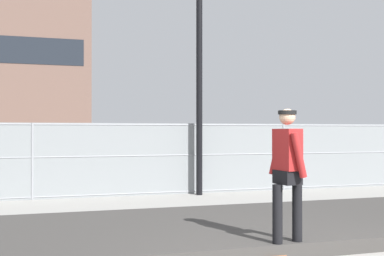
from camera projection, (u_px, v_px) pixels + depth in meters
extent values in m
cube|color=#3D3A38|center=(240.00, 227.00, 7.64)|extent=(15.14, 3.31, 0.20)
cube|color=#9E5B33|center=(287.00, 253.00, 6.16)|extent=(0.82, 0.30, 0.02)
cylinder|color=silver|center=(300.00, 252.00, 6.35)|extent=(0.06, 0.04, 0.05)
cylinder|color=silver|center=(308.00, 255.00, 6.18)|extent=(0.06, 0.04, 0.05)
cylinder|color=silver|center=(267.00, 256.00, 6.14)|extent=(0.06, 0.04, 0.05)
cube|color=#99999E|center=(304.00, 252.00, 6.27)|extent=(0.07, 0.15, 0.01)
cube|color=#99999E|center=(271.00, 256.00, 6.05)|extent=(0.07, 0.15, 0.01)
cube|color=gray|center=(301.00, 247.00, 6.25)|extent=(0.29, 0.13, 0.09)
cube|color=gray|center=(273.00, 251.00, 6.07)|extent=(0.29, 0.13, 0.09)
cylinder|color=black|center=(297.00, 214.00, 6.23)|extent=(0.13, 0.13, 0.80)
cylinder|color=black|center=(277.00, 216.00, 6.10)|extent=(0.13, 0.13, 0.80)
cube|color=black|center=(287.00, 177.00, 6.17)|extent=(0.28, 0.37, 0.18)
cube|color=maroon|center=(287.00, 149.00, 6.17)|extent=(0.27, 0.40, 0.54)
cylinder|color=maroon|center=(277.00, 153.00, 6.39)|extent=(0.24, 0.12, 0.58)
cylinder|color=maroon|center=(299.00, 155.00, 5.94)|extent=(0.24, 0.12, 0.58)
sphere|color=tan|center=(287.00, 117.00, 6.17)|extent=(0.21, 0.21, 0.21)
cylinder|color=black|center=(287.00, 112.00, 6.17)|extent=(0.24, 0.24, 0.05)
cylinder|color=gray|center=(32.00, 161.00, 11.35)|extent=(0.06, 0.06, 1.85)
cylinder|color=gray|center=(283.00, 157.00, 13.28)|extent=(0.06, 0.06, 1.85)
cylinder|color=gray|center=(168.00, 125.00, 12.32)|extent=(20.03, 0.04, 0.04)
cylinder|color=gray|center=(168.00, 155.00, 12.32)|extent=(20.03, 0.04, 0.04)
cylinder|color=gray|center=(168.00, 192.00, 12.31)|extent=(20.03, 0.04, 0.04)
cube|color=gray|center=(168.00, 159.00, 12.32)|extent=(20.03, 0.01, 1.85)
cylinder|color=black|center=(199.00, 54.00, 12.26)|extent=(0.16, 0.16, 7.27)
cube|color=navy|center=(14.00, 164.00, 13.85)|extent=(4.41, 1.82, 0.70)
cube|color=#23282D|center=(6.00, 142.00, 13.80)|extent=(2.21, 1.61, 0.64)
cylinder|color=black|center=(61.00, 173.00, 15.07)|extent=(0.64, 0.24, 0.64)
cylinder|color=black|center=(63.00, 178.00, 13.43)|extent=(0.64, 0.24, 0.64)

